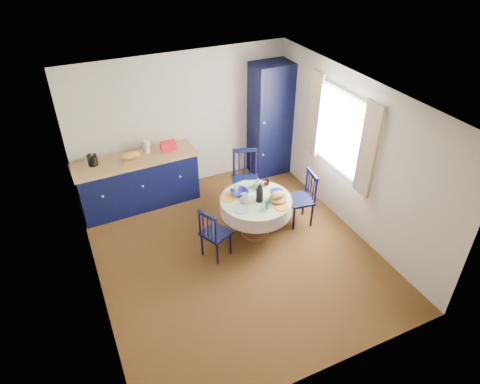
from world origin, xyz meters
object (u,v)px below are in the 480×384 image
at_px(chair_far, 246,179).
at_px(mug_d, 235,190).
at_px(kitchen_counter, 138,181).
at_px(chair_left, 214,233).
at_px(cobalt_bowl, 239,192).
at_px(dining_table, 256,205).
at_px(pantry_cabinet, 271,120).
at_px(chair_right, 302,198).
at_px(mug_b, 268,205).
at_px(mug_c, 266,183).
at_px(mug_a, 244,200).

distance_m(chair_far, mug_d, 0.69).
relative_size(kitchen_counter, chair_left, 2.43).
height_order(mug_d, cobalt_bowl, mug_d).
xyz_separation_m(dining_table, mug_d, (-0.22, 0.31, 0.16)).
relative_size(kitchen_counter, cobalt_bowl, 7.69).
xyz_separation_m(pantry_cabinet, cobalt_bowl, (-1.34, -1.47, -0.38)).
height_order(kitchen_counter, chair_right, kitchen_counter).
relative_size(kitchen_counter, chair_right, 2.23).
xyz_separation_m(kitchen_counter, chair_far, (1.69, -0.79, 0.05)).
relative_size(pantry_cabinet, chair_left, 2.52).
distance_m(pantry_cabinet, mug_d, 1.99).
height_order(chair_right, mug_d, chair_right).
distance_m(dining_table, cobalt_bowl, 0.33).
distance_m(chair_right, mug_b, 0.85).
bearing_deg(dining_table, mug_d, 126.02).
xyz_separation_m(chair_far, mug_c, (0.12, -0.52, 0.19)).
distance_m(dining_table, mug_d, 0.42).
height_order(dining_table, mug_a, dining_table).
relative_size(pantry_cabinet, dining_table, 1.95).
xyz_separation_m(pantry_cabinet, chair_far, (-0.95, -0.89, -0.56)).
xyz_separation_m(dining_table, cobalt_bowl, (-0.19, 0.23, 0.15)).
xyz_separation_m(mug_c, mug_d, (-0.54, 0.02, 0.00)).
bearing_deg(kitchen_counter, mug_a, -53.71).
bearing_deg(mug_b, chair_right, 17.37).
relative_size(kitchen_counter, mug_c, 18.41).
bearing_deg(kitchen_counter, mug_c, -37.98).
xyz_separation_m(chair_right, mug_a, (-1.04, 0.03, 0.24)).
height_order(chair_left, mug_d, chair_left).
bearing_deg(mug_a, mug_c, 28.80).
height_order(chair_far, mug_b, chair_far).
bearing_deg(chair_left, mug_b, -119.30).
bearing_deg(chair_left, cobalt_bowl, -79.62).
bearing_deg(chair_left, dining_table, -100.31).
xyz_separation_m(mug_c, cobalt_bowl, (-0.51, -0.06, -0.01)).
relative_size(chair_right, mug_a, 8.30).
relative_size(mug_a, mug_d, 1.09).
bearing_deg(kitchen_counter, chair_far, -27.07).
distance_m(dining_table, chair_left, 0.85).
relative_size(dining_table, chair_right, 1.19).
distance_m(chair_left, chair_right, 1.65).
height_order(chair_left, mug_c, chair_left).
height_order(dining_table, chair_far, chair_far).
distance_m(pantry_cabinet, mug_a, 2.22).
height_order(kitchen_counter, mug_d, kitchen_counter).
xyz_separation_m(chair_left, chair_far, (1.01, 1.03, 0.09)).
bearing_deg(mug_a, cobalt_bowl, 82.21).
bearing_deg(pantry_cabinet, kitchen_counter, -178.96).
xyz_separation_m(chair_left, mug_a, (0.59, 0.21, 0.28)).
bearing_deg(cobalt_bowl, chair_far, 56.39).
bearing_deg(pantry_cabinet, dining_table, -125.19).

